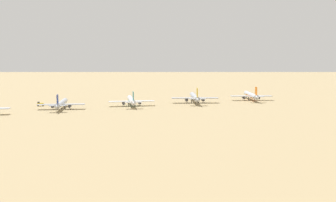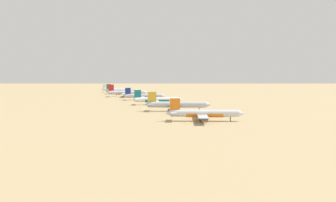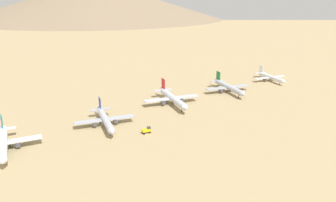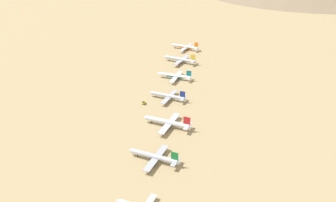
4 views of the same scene
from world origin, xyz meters
name	(u,v)px [view 2 (image 2 of 4)]	position (x,y,z in m)	size (l,w,h in m)	color
ground_plane	(141,100)	(0.00, 0.00, 0.00)	(2183.67, 2183.67, 0.00)	tan
parked_jet_0	(204,114)	(23.96, -179.32, 4.84)	(50.12, 41.08, 14.55)	silver
parked_jet_1	(176,105)	(17.78, -118.97, 5.22)	(53.42, 43.79, 15.50)	#B2B7C1
parked_jet_2	(157,100)	(10.08, -58.12, 4.73)	(49.35, 40.12, 14.23)	white
parked_jet_3	(143,96)	(3.30, 1.46, 4.62)	(47.56, 38.84, 13.73)	#B2B7C1
parked_jet_4	(127,93)	(-12.43, 60.21, 5.23)	(53.81, 43.93, 15.53)	silver
parked_jet_5	(121,91)	(-16.56, 117.96, 4.82)	(49.55, 40.47, 14.31)	#B2B7C1
parked_jet_6	(114,89)	(-26.04, 177.39, 4.00)	(41.65, 33.99, 12.02)	silver
service_truck	(162,97)	(26.66, 19.81, 2.08)	(2.80, 5.26, 3.90)	yellow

